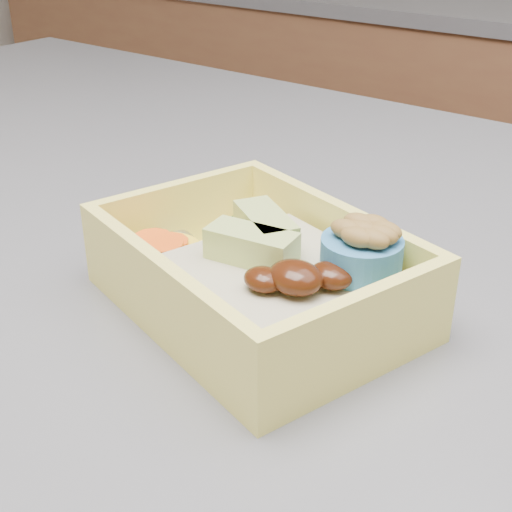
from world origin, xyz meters
The scene contains 1 object.
bento_box centered at (0.22, -0.16, 0.95)m, with size 0.22×0.19×0.07m.
Camera 1 is at (0.45, -0.47, 1.16)m, focal length 50.00 mm.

